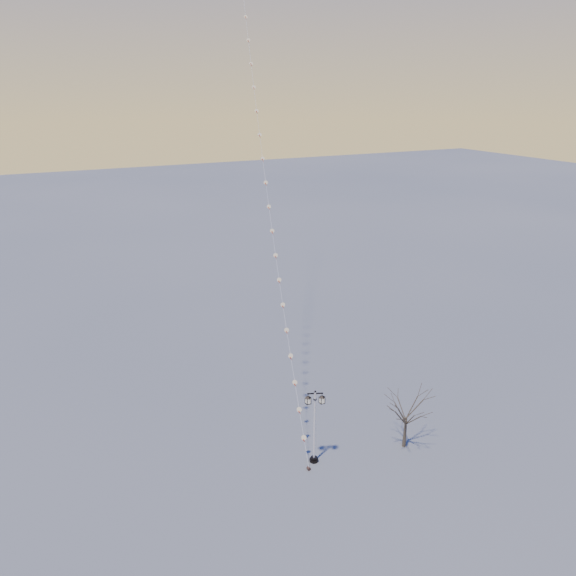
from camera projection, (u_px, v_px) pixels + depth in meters
ground at (320, 479)px, 33.47m from camera, size 300.00×300.00×0.00m
street_lamp at (315, 423)px, 34.07m from camera, size 1.25×0.77×5.17m
bare_tree at (407, 409)px, 35.56m from camera, size 2.46×2.46×4.08m
kite_train at (259, 89)px, 43.41m from camera, size 9.93×36.03×45.17m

